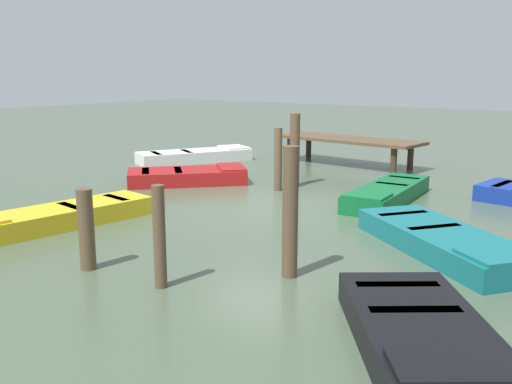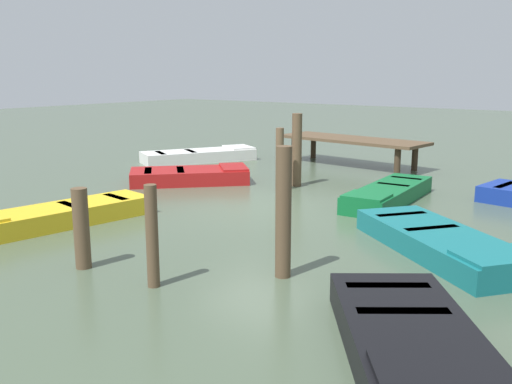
{
  "view_description": "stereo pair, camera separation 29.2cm",
  "coord_description": "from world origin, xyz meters",
  "px_view_note": "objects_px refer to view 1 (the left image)",
  "views": [
    {
      "loc": [
        7.64,
        -10.83,
        3.17
      ],
      "look_at": [
        0.0,
        0.0,
        0.35
      ],
      "focal_mm": 39.69,
      "sensor_mm": 36.0,
      "label": 1
    },
    {
      "loc": [
        7.88,
        -10.66,
        3.17
      ],
      "look_at": [
        0.0,
        0.0,
        0.35
      ],
      "focal_mm": 39.69,
      "sensor_mm": 36.0,
      "label": 2
    }
  ],
  "objects_px": {
    "rowboat_black": "(421,333)",
    "mooring_piling_mid_left": "(278,159)",
    "dock_segment": "(348,141)",
    "mooring_piling_near_left": "(290,213)",
    "mooring_piling_near_right": "(295,150)",
    "mooring_piling_center": "(86,230)",
    "rowboat_red": "(188,176)",
    "mooring_piling_mid_right": "(159,237)",
    "rowboat_teal": "(445,241)",
    "rowboat_yellow": "(55,217)",
    "rowboat_white": "(195,156)",
    "rowboat_green": "(387,193)"
  },
  "relations": [
    {
      "from": "rowboat_black",
      "to": "mooring_piling_mid_right",
      "type": "relative_size",
      "value": 2.08
    },
    {
      "from": "rowboat_black",
      "to": "mooring_piling_mid_left",
      "type": "distance_m",
      "value": 9.19
    },
    {
      "from": "rowboat_red",
      "to": "mooring_piling_near_left",
      "type": "relative_size",
      "value": 1.65
    },
    {
      "from": "dock_segment",
      "to": "mooring_piling_near_left",
      "type": "distance_m",
      "value": 11.2
    },
    {
      "from": "dock_segment",
      "to": "mooring_piling_center",
      "type": "xyz_separation_m",
      "value": [
        1.26,
        -12.03,
        -0.16
      ]
    },
    {
      "from": "dock_segment",
      "to": "rowboat_black",
      "type": "bearing_deg",
      "value": -54.07
    },
    {
      "from": "rowboat_teal",
      "to": "mooring_piling_near_right",
      "type": "height_order",
      "value": "mooring_piling_near_right"
    },
    {
      "from": "dock_segment",
      "to": "rowboat_yellow",
      "type": "xyz_separation_m",
      "value": [
        -1.4,
        -10.75,
        -0.62
      ]
    },
    {
      "from": "rowboat_teal",
      "to": "rowboat_white",
      "type": "height_order",
      "value": "same"
    },
    {
      "from": "mooring_piling_mid_right",
      "to": "mooring_piling_near_right",
      "type": "xyz_separation_m",
      "value": [
        -2.42,
        7.79,
        0.24
      ]
    },
    {
      "from": "mooring_piling_mid_left",
      "to": "mooring_piling_near_left",
      "type": "bearing_deg",
      "value": -55.38
    },
    {
      "from": "rowboat_white",
      "to": "mooring_piling_mid_left",
      "type": "distance_m",
      "value": 5.86
    },
    {
      "from": "dock_segment",
      "to": "rowboat_black",
      "type": "distance_m",
      "value": 13.39
    },
    {
      "from": "rowboat_white",
      "to": "mooring_piling_mid_right",
      "type": "distance_m",
      "value": 12.25
    },
    {
      "from": "mooring_piling_mid_left",
      "to": "mooring_piling_center",
      "type": "xyz_separation_m",
      "value": [
        0.9,
        -7.08,
        -0.18
      ]
    },
    {
      "from": "mooring_piling_center",
      "to": "mooring_piling_near_right",
      "type": "height_order",
      "value": "mooring_piling_near_right"
    },
    {
      "from": "rowboat_red",
      "to": "rowboat_green",
      "type": "bearing_deg",
      "value": -35.46
    },
    {
      "from": "dock_segment",
      "to": "mooring_piling_mid_left",
      "type": "bearing_deg",
      "value": -79.76
    },
    {
      "from": "rowboat_white",
      "to": "rowboat_black",
      "type": "bearing_deg",
      "value": -99.98
    },
    {
      "from": "mooring_piling_near_left",
      "to": "mooring_piling_mid_left",
      "type": "height_order",
      "value": "mooring_piling_near_left"
    },
    {
      "from": "mooring_piling_near_right",
      "to": "rowboat_red",
      "type": "bearing_deg",
      "value": -152.03
    },
    {
      "from": "rowboat_teal",
      "to": "rowboat_red",
      "type": "bearing_deg",
      "value": -157.95
    },
    {
      "from": "mooring_piling_center",
      "to": "rowboat_teal",
      "type": "bearing_deg",
      "value": 43.17
    },
    {
      "from": "rowboat_black",
      "to": "mooring_piling_near_right",
      "type": "xyz_separation_m",
      "value": [
        -6.28,
        7.48,
        0.81
      ]
    },
    {
      "from": "rowboat_yellow",
      "to": "rowboat_black",
      "type": "xyz_separation_m",
      "value": [
        8.06,
        -0.86,
        0.0
      ]
    },
    {
      "from": "mooring_piling_center",
      "to": "mooring_piling_near_right",
      "type": "relative_size",
      "value": 0.66
    },
    {
      "from": "mooring_piling_center",
      "to": "rowboat_white",
      "type": "bearing_deg",
      "value": 122.43
    },
    {
      "from": "dock_segment",
      "to": "mooring_piling_mid_left",
      "type": "xyz_separation_m",
      "value": [
        0.36,
        -4.95,
        0.02
      ]
    },
    {
      "from": "mooring_piling_near_right",
      "to": "mooring_piling_mid_left",
      "type": "bearing_deg",
      "value": -91.56
    },
    {
      "from": "rowboat_white",
      "to": "mooring_piling_center",
      "type": "height_order",
      "value": "mooring_piling_center"
    },
    {
      "from": "dock_segment",
      "to": "mooring_piling_mid_right",
      "type": "xyz_separation_m",
      "value": [
        2.8,
        -11.92,
        -0.05
      ]
    },
    {
      "from": "dock_segment",
      "to": "rowboat_yellow",
      "type": "relative_size",
      "value": 1.27
    },
    {
      "from": "rowboat_yellow",
      "to": "mooring_piling_near_right",
      "type": "height_order",
      "value": "mooring_piling_near_right"
    },
    {
      "from": "dock_segment",
      "to": "rowboat_green",
      "type": "height_order",
      "value": "dock_segment"
    },
    {
      "from": "rowboat_yellow",
      "to": "rowboat_teal",
      "type": "bearing_deg",
      "value": 121.12
    },
    {
      "from": "dock_segment",
      "to": "mooring_piling_center",
      "type": "bearing_deg",
      "value": -77.95
    },
    {
      "from": "rowboat_teal",
      "to": "mooring_piling_center",
      "type": "height_order",
      "value": "mooring_piling_center"
    },
    {
      "from": "rowboat_teal",
      "to": "mooring_piling_mid_right",
      "type": "relative_size",
      "value": 2.48
    },
    {
      "from": "dock_segment",
      "to": "rowboat_red",
      "type": "xyz_separation_m",
      "value": [
        -2.35,
        -5.58,
        -0.62
      ]
    },
    {
      "from": "rowboat_white",
      "to": "rowboat_teal",
      "type": "bearing_deg",
      "value": -88.33
    },
    {
      "from": "rowboat_yellow",
      "to": "mooring_piling_near_right",
      "type": "bearing_deg",
      "value": 173.72
    },
    {
      "from": "rowboat_black",
      "to": "mooring_piling_mid_left",
      "type": "height_order",
      "value": "mooring_piling_mid_left"
    },
    {
      "from": "rowboat_red",
      "to": "mooring_piling_near_left",
      "type": "bearing_deg",
      "value": -82.71
    },
    {
      "from": "rowboat_yellow",
      "to": "rowboat_teal",
      "type": "xyz_separation_m",
      "value": [
        7.16,
        2.95,
        0.0
      ]
    },
    {
      "from": "rowboat_yellow",
      "to": "mooring_piling_mid_left",
      "type": "relative_size",
      "value": 2.45
    },
    {
      "from": "rowboat_teal",
      "to": "mooring_piling_near_right",
      "type": "xyz_separation_m",
      "value": [
        -5.38,
        3.67,
        0.81
      ]
    },
    {
      "from": "mooring_piling_mid_left",
      "to": "rowboat_yellow",
      "type": "bearing_deg",
      "value": -106.84
    },
    {
      "from": "rowboat_black",
      "to": "mooring_piling_mid_right",
      "type": "distance_m",
      "value": 3.91
    },
    {
      "from": "rowboat_yellow",
      "to": "mooring_piling_near_right",
      "type": "relative_size",
      "value": 2.04
    },
    {
      "from": "mooring_piling_mid_right",
      "to": "mooring_piling_near_right",
      "type": "relative_size",
      "value": 0.77
    }
  ]
}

